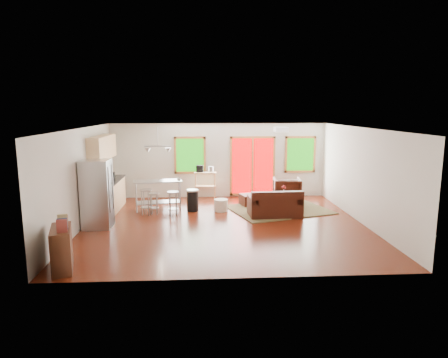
{
  "coord_description": "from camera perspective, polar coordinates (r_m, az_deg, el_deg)",
  "views": [
    {
      "loc": [
        -0.64,
        -10.42,
        3.09
      ],
      "look_at": [
        0.0,
        0.3,
        1.2
      ],
      "focal_mm": 32.0,
      "sensor_mm": 36.0,
      "label": 1
    }
  ],
  "objects": [
    {
      "name": "book",
      "position": [
        12.84,
        9.67,
        -1.65
      ],
      "size": [
        0.19,
        0.09,
        0.27
      ],
      "primitive_type": "imported",
      "rotation": [
        0.0,
        0.0,
        0.37
      ],
      "color": "maroon",
      "rests_on": "coffee_table"
    },
    {
      "name": "coffee_table",
      "position": [
        12.65,
        8.86,
        -2.82
      ],
      "size": [
        1.03,
        0.8,
        0.36
      ],
      "rotation": [
        0.0,
        0.0,
        0.31
      ],
      "color": "#3D1D0F",
      "rests_on": "floor"
    },
    {
      "name": "front_wall",
      "position": [
        7.17,
        1.83,
        -4.49
      ],
      "size": [
        7.5,
        0.02,
        2.6
      ],
      "primitive_type": "cube",
      "color": "beige",
      "rests_on": "ground"
    },
    {
      "name": "back_wall",
      "position": [
        14.06,
        -0.79,
        2.67
      ],
      "size": [
        7.5,
        0.02,
        2.6
      ],
      "primitive_type": "cube",
      "color": "beige",
      "rests_on": "ground"
    },
    {
      "name": "floor",
      "position": [
        10.89,
        0.1,
        -6.56
      ],
      "size": [
        7.5,
        7.0,
        0.02
      ],
      "primitive_type": "cube",
      "color": "#3D1107",
      "rests_on": "ground"
    },
    {
      "name": "pouf",
      "position": [
        12.25,
        -0.44,
        -3.75
      ],
      "size": [
        0.51,
        0.51,
        0.36
      ],
      "primitive_type": "cylinder",
      "rotation": [
        0.0,
        0.0,
        -0.26
      ],
      "color": "silver",
      "rests_on": "floor"
    },
    {
      "name": "right_wall",
      "position": [
        11.46,
        19.22,
        0.43
      ],
      "size": [
        0.02,
        7.0,
        2.6
      ],
      "primitive_type": "cube",
      "color": "beige",
      "rests_on": "ground"
    },
    {
      "name": "trash_can",
      "position": [
        12.25,
        -4.5,
        -3.04
      ],
      "size": [
        0.38,
        0.38,
        0.67
      ],
      "rotation": [
        0.0,
        0.0,
        -0.06
      ],
      "color": "black",
      "rests_on": "floor"
    },
    {
      "name": "kitchen_cart",
      "position": [
        13.96,
        -2.77,
        0.51
      ],
      "size": [
        0.8,
        0.55,
        1.16
      ],
      "rotation": [
        0.0,
        0.0,
        -0.09
      ],
      "color": "tan",
      "rests_on": "floor"
    },
    {
      "name": "ceiling_flush",
      "position": [
        11.26,
        8.12,
        7.03
      ],
      "size": [
        0.35,
        0.35,
        0.12
      ],
      "primitive_type": "cube",
      "color": "white",
      "rests_on": "ceiling"
    },
    {
      "name": "refrigerator",
      "position": [
        10.94,
        -17.65,
        -2.06
      ],
      "size": [
        0.74,
        0.7,
        1.8
      ],
      "rotation": [
        0.0,
        0.0,
        -0.0
      ],
      "color": "#B7BABC",
      "rests_on": "floor"
    },
    {
      "name": "cabinets",
      "position": [
        12.64,
        -16.38,
        -0.28
      ],
      "size": [
        0.64,
        2.24,
        2.3
      ],
      "color": "tan",
      "rests_on": "floor"
    },
    {
      "name": "rug",
      "position": [
        12.52,
        7.85,
        -4.33
      ],
      "size": [
        3.38,
        2.95,
        0.03
      ],
      "primitive_type": "cube",
      "rotation": [
        0.0,
        0.0,
        0.31
      ],
      "color": "#3C5935",
      "rests_on": "floor"
    },
    {
      "name": "armchair",
      "position": [
        13.55,
        8.97,
        -1.37
      ],
      "size": [
        0.96,
        0.91,
        0.9
      ],
      "primitive_type": "imported",
      "rotation": [
        0.0,
        0.0,
        3.03
      ],
      "color": "black",
      "rests_on": "floor"
    },
    {
      "name": "bookshelf",
      "position": [
        8.46,
        -22.17,
        -9.1
      ],
      "size": [
        0.6,
        1.0,
        1.1
      ],
      "rotation": [
        0.0,
        0.0,
        0.27
      ],
      "color": "#3D1D0F",
      "rests_on": "floor"
    },
    {
      "name": "bar_stool_b",
      "position": [
        11.99,
        -9.96,
        -2.79
      ],
      "size": [
        0.31,
        0.31,
        0.63
      ],
      "rotation": [
        0.0,
        0.0,
        -0.03
      ],
      "color": "#B7BABC",
      "rests_on": "floor"
    },
    {
      "name": "bar_stool_a",
      "position": [
        11.94,
        -11.1,
        -2.39
      ],
      "size": [
        0.41,
        0.41,
        0.77
      ],
      "rotation": [
        0.0,
        0.0,
        -0.15
      ],
      "color": "#B7BABC",
      "rests_on": "floor"
    },
    {
      "name": "ottoman",
      "position": [
        12.95,
        3.67,
        -3.0
      ],
      "size": [
        0.68,
        0.68,
        0.37
      ],
      "primitive_type": "cube",
      "rotation": [
        0.0,
        0.0,
        0.28
      ],
      "color": "black",
      "rests_on": "floor"
    },
    {
      "name": "loveseat",
      "position": [
        11.7,
        7.28,
        -3.83
      ],
      "size": [
        1.53,
        0.91,
        0.8
      ],
      "rotation": [
        0.0,
        0.0,
        0.04
      ],
      "color": "black",
      "rests_on": "floor"
    },
    {
      "name": "island",
      "position": [
        12.45,
        -9.41,
        -1.53
      ],
      "size": [
        1.53,
        0.79,
        0.92
      ],
      "rotation": [
        0.0,
        0.0,
        0.15
      ],
      "color": "#B7BABC",
      "rests_on": "floor"
    },
    {
      "name": "ceiling",
      "position": [
        10.45,
        0.1,
        7.35
      ],
      "size": [
        7.5,
        7.0,
        0.02
      ],
      "primitive_type": "cube",
      "color": "silver",
      "rests_on": "ground"
    },
    {
      "name": "vase",
      "position": [
        12.64,
        8.51,
        -1.85
      ],
      "size": [
        0.25,
        0.26,
        0.34
      ],
      "rotation": [
        0.0,
        0.0,
        -0.34
      ],
      "color": "silver",
      "rests_on": "coffee_table"
    },
    {
      "name": "window_right",
      "position": [
        14.42,
        10.84,
        3.47
      ],
      "size": [
        1.1,
        0.05,
        1.3
      ],
      "color": "#105109",
      "rests_on": "back_wall"
    },
    {
      "name": "window_left",
      "position": [
        13.98,
        -4.88,
        3.41
      ],
      "size": [
        1.1,
        0.05,
        1.3
      ],
      "color": "#105109",
      "rests_on": "back_wall"
    },
    {
      "name": "cup",
      "position": [
        12.07,
        -6.46,
        -0.01
      ],
      "size": [
        0.12,
        0.1,
        0.12
      ],
      "primitive_type": "imported",
      "rotation": [
        0.0,
        0.0,
        0.06
      ],
      "color": "silver",
      "rests_on": "island"
    },
    {
      "name": "pendant_light",
      "position": [
        12.05,
        -9.43,
        4.17
      ],
      "size": [
        0.8,
        0.18,
        0.79
      ],
      "color": "gray",
      "rests_on": "ceiling"
    },
    {
      "name": "left_wall",
      "position": [
        11.02,
        -19.81,
        0.04
      ],
      "size": [
        0.02,
        7.0,
        2.6
      ],
      "primitive_type": "cube",
      "color": "beige",
      "rests_on": "ground"
    },
    {
      "name": "french_doors",
      "position": [
        14.14,
        4.09,
        1.87
      ],
      "size": [
        1.6,
        0.05,
        2.1
      ],
      "color": "#A70001",
      "rests_on": "back_wall"
    },
    {
      "name": "bar_stool_c",
      "position": [
        11.67,
        -7.3,
        -2.69
      ],
      "size": [
        0.41,
        0.41,
        0.73
      ],
      "rotation": [
        0.0,
        0.0,
        0.2
      ],
      "color": "#B7BABC",
      "rests_on": "floor"
    }
  ]
}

